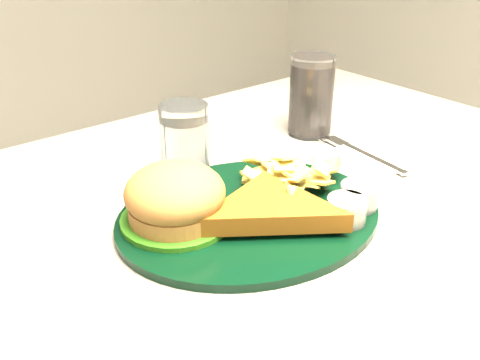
{
  "coord_description": "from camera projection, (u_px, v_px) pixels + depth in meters",
  "views": [
    {
      "loc": [
        -0.38,
        -0.45,
        1.1
      ],
      "look_at": [
        -0.01,
        -0.0,
        0.8
      ],
      "focal_mm": 40.0,
      "sensor_mm": 36.0,
      "label": 1
    }
  ],
  "objects": [
    {
      "name": "wrapped_straw",
      "position": [
        206.0,
        180.0,
        0.75
      ],
      "size": [
        0.23,
        0.09,
        0.01
      ],
      "primitive_type": null,
      "rotation": [
        0.0,
        0.0,
        -0.03
      ],
      "color": "white",
      "rests_on": "table"
    },
    {
      "name": "cola_glass",
      "position": [
        311.0,
        96.0,
        0.89
      ],
      "size": [
        0.08,
        0.08,
        0.13
      ],
      "primitive_type": "cylinder",
      "rotation": [
        0.0,
        0.0,
        0.06
      ],
      "color": "black",
      "rests_on": "table"
    },
    {
      "name": "fork_napkin",
      "position": [
        369.0,
        157.0,
        0.82
      ],
      "size": [
        0.14,
        0.18,
        0.01
      ],
      "primitive_type": null,
      "rotation": [
        0.0,
        0.0,
        -0.11
      ],
      "color": "silver",
      "rests_on": "table"
    },
    {
      "name": "spoon",
      "position": [
        189.0,
        260.0,
        0.58
      ],
      "size": [
        0.06,
        0.14,
        0.01
      ],
      "primitive_type": null,
      "rotation": [
        0.0,
        0.0,
        -0.18
      ],
      "color": "silver",
      "rests_on": "table"
    },
    {
      "name": "water_glass",
      "position": [
        185.0,
        142.0,
        0.75
      ],
      "size": [
        0.09,
        0.09,
        0.11
      ],
      "primitive_type": "cylinder",
      "rotation": [
        0.0,
        0.0,
        0.41
      ],
      "color": "white",
      "rests_on": "table"
    },
    {
      "name": "dinner_plate",
      "position": [
        250.0,
        192.0,
        0.65
      ],
      "size": [
        0.38,
        0.34,
        0.08
      ],
      "primitive_type": null,
      "rotation": [
        0.0,
        0.0,
        -0.19
      ],
      "color": "black",
      "rests_on": "table"
    }
  ]
}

